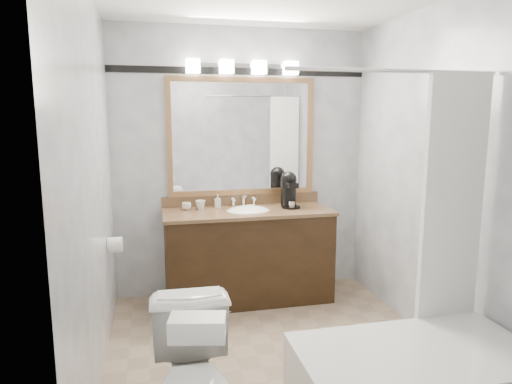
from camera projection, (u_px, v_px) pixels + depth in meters
The scene contains 13 objects.
room at pixel (279, 183), 3.09m from camera, with size 2.42×2.62×2.52m.
vanity at pixel (248, 253), 4.21m from camera, with size 1.53×0.58×0.97m.
mirror at pixel (242, 137), 4.28m from camera, with size 1.40×0.04×1.10m.
vanity_light_bar at pixel (243, 67), 4.12m from camera, with size 1.02×0.14×0.12m.
accent_stripe at pixel (241, 71), 4.19m from camera, with size 2.40×0.01×0.06m, color black.
bathtub at pixel (418, 377), 2.51m from camera, with size 1.30×0.75×1.96m.
tp_roll at pixel (115, 245), 3.57m from camera, with size 0.12×0.12×0.11m, color white.
tissue_box at pixel (198, 327), 1.94m from camera, with size 0.24×0.13×0.10m, color white.
coffee_maker at pixel (289, 189), 4.26m from camera, with size 0.17×0.22×0.34m.
cup_left at pixel (187, 206), 4.15m from camera, with size 0.08×0.08×0.07m, color white.
cup_right at pixel (201, 205), 4.16m from camera, with size 0.09×0.09×0.08m, color white.
soap_bottle_a at pixel (218, 201), 4.26m from camera, with size 0.05×0.06×0.12m, color white.
soap_bar at pixel (251, 206), 4.26m from camera, with size 0.08×0.05×0.02m, color beige.
Camera 1 is at (-0.83, -2.95, 1.71)m, focal length 32.00 mm.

